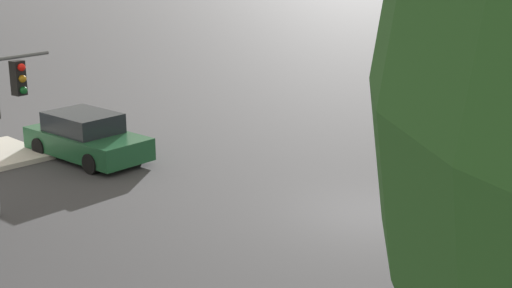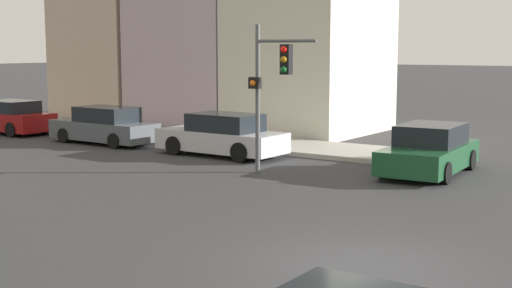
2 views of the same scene
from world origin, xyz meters
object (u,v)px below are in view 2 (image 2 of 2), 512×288
at_px(crossing_car_0, 429,151).
at_px(traffic_signal, 271,76).
at_px(parked_car_0, 222,136).
at_px(parked_car_2, 9,118).
at_px(parked_car_1, 104,126).

bearing_deg(crossing_car_0, traffic_signal, -58.89).
relative_size(parked_car_0, parked_car_2, 1.04).
height_order(crossing_car_0, parked_car_1, crossing_car_0).
xyz_separation_m(crossing_car_0, parked_car_0, (-0.59, 7.49, 0.01)).
distance_m(traffic_signal, parked_car_0, 4.67).
height_order(parked_car_0, parked_car_2, parked_car_0).
distance_m(crossing_car_0, parked_car_0, 7.51).
relative_size(traffic_signal, crossing_car_0, 0.99).
xyz_separation_m(traffic_signal, crossing_car_0, (2.74, -4.03, -2.29)).
distance_m(traffic_signal, parked_car_2, 15.93).
distance_m(parked_car_1, parked_car_2, 6.21).
xyz_separation_m(parked_car_0, parked_car_2, (0.10, 12.15, -0.01)).
relative_size(crossing_car_0, parked_car_2, 0.99).
bearing_deg(parked_car_2, crossing_car_0, -177.12).
xyz_separation_m(parked_car_1, parked_car_2, (0.11, 6.21, 0.01)).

